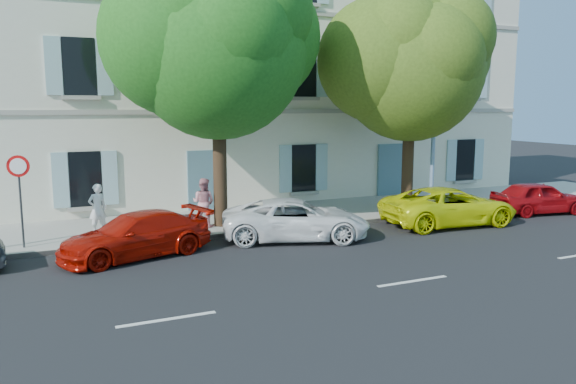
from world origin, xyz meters
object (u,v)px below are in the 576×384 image
car_white_coupe (296,219)px  tree_left (218,50)px  car_red_hatchback (539,198)px  street_lamp (438,88)px  car_red_coupe (136,235)px  tree_right (411,69)px  road_sign (19,181)px  car_yellow_supercar (449,206)px  pedestrian_b (204,202)px  pedestrian_a (98,209)px

car_white_coupe → tree_left: tree_left is taller
car_red_hatchback → street_lamp: street_lamp is taller
car_red_coupe → tree_left: size_ratio=0.47×
car_red_hatchback → tree_right: tree_right is taller
car_white_coupe → road_sign: road_sign is taller
car_yellow_supercar → pedestrian_b: 8.69m
road_sign → street_lamp: size_ratio=0.32×
car_red_coupe → car_yellow_supercar: car_yellow_supercar is taller
street_lamp → pedestrian_b: 9.99m
car_red_coupe → car_red_hatchback: 15.57m
tree_right → pedestrian_a: bearing=176.3°
car_white_coupe → road_sign: (-7.92, 1.79, 1.44)m
street_lamp → pedestrian_b: size_ratio=5.05×
tree_right → car_yellow_supercar: bearing=-86.9°
road_sign → pedestrian_b: bearing=6.7°
car_yellow_supercar → pedestrian_b: (-8.25, 2.72, 0.30)m
tree_left → road_sign: bearing=-175.0°
car_yellow_supercar → pedestrian_a: bearing=79.4°
car_red_coupe → car_red_hatchback: bearing=74.6°
car_white_coupe → street_lamp: (6.82, 1.72, 4.26)m
tree_right → road_sign: tree_right is taller
tree_right → pedestrian_b: tree_right is taller
car_red_coupe → road_sign: (-2.90, 1.83, 1.47)m
car_white_coupe → pedestrian_a: bearing=83.4°
tree_left → pedestrian_b: size_ratio=5.50×
tree_left → pedestrian_b: tree_left is taller
pedestrian_b → car_white_coupe: bearing=175.6°
tree_right → pedestrian_b: size_ratio=5.12×
car_yellow_supercar → car_red_hatchback: bearing=-82.8°
tree_right → pedestrian_b: bearing=177.4°
road_sign → pedestrian_a: bearing=25.2°
car_red_hatchback → pedestrian_a: size_ratio=2.33×
car_red_coupe → car_white_coupe: (5.02, 0.03, 0.02)m
car_red_coupe → road_sign: bearing=-137.6°
tree_right → street_lamp: tree_right is taller
car_yellow_supercar → tree_left: size_ratio=0.54×
pedestrian_a → pedestrian_b: (3.40, -0.37, 0.02)m
car_red_hatchback → road_sign: bearing=94.5°
tree_left → pedestrian_a: bearing=173.1°
car_red_hatchback → road_sign: (-18.47, 1.84, 1.45)m
car_yellow_supercar → pedestrian_a: size_ratio=3.03×
car_red_coupe → street_lamp: size_ratio=0.51×
road_sign → car_white_coupe: bearing=-12.8°
car_white_coupe → street_lamp: 8.22m
car_red_coupe → car_yellow_supercar: (10.93, -0.24, 0.06)m
car_red_hatchback → car_white_coupe: bearing=100.0°
pedestrian_a → car_yellow_supercar: bearing=149.9°
car_white_coupe → car_yellow_supercar: (5.91, -0.27, 0.03)m
pedestrian_a → car_red_coupe: bearing=89.0°
car_red_hatchback → tree_left: tree_left is taller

